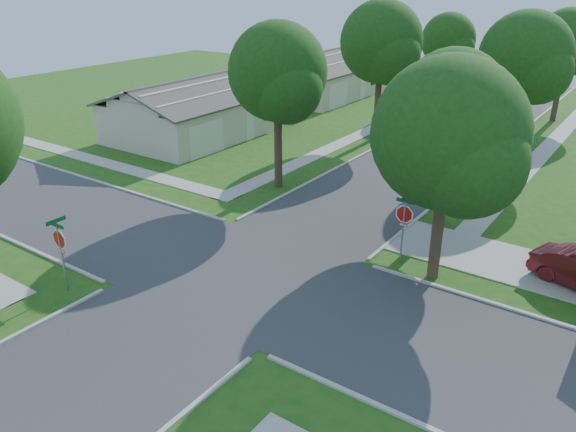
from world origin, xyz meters
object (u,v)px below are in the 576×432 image
at_px(stop_sign_sw, 60,242).
at_px(tree_w_near, 279,77).
at_px(car_curb_west, 487,86).
at_px(house_nw_far, 323,79).
at_px(car_curb_east, 505,132).
at_px(tree_w_far, 449,43).
at_px(tree_e_mid, 526,61).
at_px(tree_w_mid, 382,46).
at_px(tree_e_far, 568,44).
at_px(house_nw_near, 202,113).
at_px(tree_e_near, 453,109).
at_px(stop_sign_ne, 404,217).
at_px(tree_ne_corner, 450,141).

distance_m(stop_sign_sw, tree_w_near, 14.30).
height_order(stop_sign_sw, car_curb_west, stop_sign_sw).
bearing_deg(house_nw_far, car_curb_east, -19.22).
height_order(tree_w_near, car_curb_west, tree_w_near).
relative_size(tree_w_far, car_curb_west, 1.60).
distance_m(tree_e_mid, tree_w_mid, 9.40).
xyz_separation_m(tree_e_far, house_nw_near, (-20.75, -19.01, -4.46)).
bearing_deg(tree_e_near, car_curb_west, 103.44).
bearing_deg(tree_e_near, tree_w_mid, 128.05).
bearing_deg(tree_e_far, stop_sign_sw, -103.73).
relative_size(stop_sign_sw, tree_w_far, 0.37).
xyz_separation_m(tree_e_near, house_nw_near, (-20.74, 5.99, -4.13)).
distance_m(house_nw_far, car_curb_east, 20.34).
distance_m(stop_sign_ne, tree_ne_corner, 3.96).
distance_m(stop_sign_ne, car_curb_east, 20.70).
bearing_deg(tree_w_near, tree_e_far, 69.40).
distance_m(tree_e_near, tree_ne_corner, 5.06).
bearing_deg(tree_w_mid, stop_sign_ne, -60.20).
height_order(tree_e_far, car_curb_west, tree_e_far).
xyz_separation_m(tree_e_mid, tree_w_far, (-9.41, 13.00, -0.75)).
relative_size(stop_sign_ne, tree_ne_corner, 0.34).
bearing_deg(tree_e_mid, house_nw_near, -163.85).
height_order(stop_sign_ne, tree_e_mid, tree_e_mid).
height_order(tree_w_mid, tree_w_far, tree_w_mid).
bearing_deg(car_curb_west, house_nw_far, 42.98).
xyz_separation_m(tree_w_near, tree_ne_corner, (11.00, -4.80, -0.52)).
xyz_separation_m(stop_sign_ne, car_curb_west, (-7.90, 37.57, -1.30)).
xyz_separation_m(tree_w_far, car_curb_west, (1.45, 8.26, -4.78)).
bearing_deg(tree_w_far, tree_e_mid, -54.10).
distance_m(tree_e_near, tree_e_mid, 12.02).
bearing_deg(tree_e_mid, stop_sign_sw, -110.20).
bearing_deg(car_curb_east, car_curb_west, 109.51).
xyz_separation_m(tree_e_near, tree_e_mid, (0.01, 12.00, 0.61)).
xyz_separation_m(stop_sign_ne, car_curb_east, (-1.50, 20.61, -1.26)).
distance_m(stop_sign_sw, tree_w_far, 38.86).
bearing_deg(tree_w_near, tree_e_mid, 51.92).
distance_m(stop_sign_sw, tree_e_near, 17.04).
bearing_deg(stop_sign_ne, tree_w_far, 107.70).
height_order(tree_w_mid, car_curb_east, tree_w_mid).
relative_size(stop_sign_ne, house_nw_near, 0.22).
bearing_deg(tree_e_near, stop_sign_ne, -90.68).
bearing_deg(stop_sign_sw, house_nw_far, 107.10).
xyz_separation_m(tree_w_mid, car_curb_east, (7.84, 4.30, -5.72)).
relative_size(stop_sign_ne, tree_e_far, 0.34).
bearing_deg(tree_w_mid, tree_w_near, -90.02).
bearing_deg(car_curb_west, house_nw_near, 69.08).
xyz_separation_m(tree_w_mid, car_curb_west, (1.44, 21.26, -5.76)).
distance_m(tree_w_far, car_curb_east, 12.64).
relative_size(stop_sign_ne, tree_e_near, 0.36).
height_order(stop_sign_sw, tree_w_mid, tree_w_mid).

